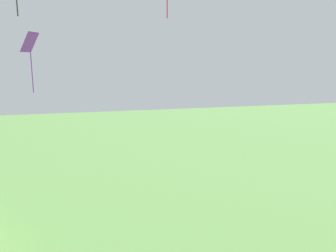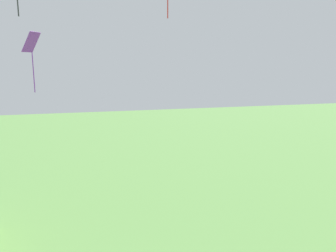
{
  "view_description": "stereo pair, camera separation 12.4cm",
  "coord_description": "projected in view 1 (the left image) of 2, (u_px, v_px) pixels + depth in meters",
  "views": [
    {
      "loc": [
        -3.44,
        -4.3,
        9.08
      ],
      "look_at": [
        0.0,
        8.03,
        6.66
      ],
      "focal_mm": 35.0,
      "sensor_mm": 36.0,
      "label": 1
    },
    {
      "loc": [
        -3.32,
        -4.33,
        9.08
      ],
      "look_at": [
        0.0,
        8.03,
        6.66
      ],
      "focal_mm": 35.0,
      "sensor_mm": 36.0,
      "label": 2
    }
  ],
  "objects": [
    {
      "name": "kite_purple_streamer",
      "position": [
        30.0,
        48.0,
        17.67
      ],
      "size": [
        1.02,
        1.1,
        3.25
      ],
      "color": "purple"
    }
  ]
}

